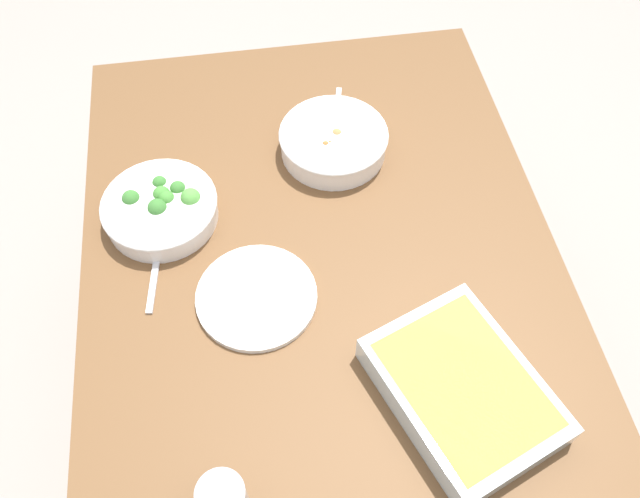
% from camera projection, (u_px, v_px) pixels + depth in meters
% --- Properties ---
extents(ground_plane, '(6.00, 6.00, 0.00)m').
position_uv_depth(ground_plane, '(320.00, 394.00, 1.85)').
color(ground_plane, '#9E9389').
extents(dining_table, '(1.20, 0.90, 0.74)m').
position_uv_depth(dining_table, '(320.00, 274.00, 1.31)').
color(dining_table, brown).
rests_on(dining_table, ground_plane).
extents(stew_bowl, '(0.23, 0.23, 0.06)m').
position_uv_depth(stew_bowl, '(333.00, 141.00, 1.35)').
color(stew_bowl, white).
rests_on(stew_bowl, dining_table).
extents(broccoli_bowl, '(0.22, 0.22, 0.07)m').
position_uv_depth(broccoli_bowl, '(161.00, 208.00, 1.26)').
color(broccoli_bowl, white).
rests_on(broccoli_bowl, dining_table).
extents(baking_dish, '(0.36, 0.31, 0.06)m').
position_uv_depth(baking_dish, '(463.00, 390.00, 1.05)').
color(baking_dish, silver).
rests_on(baking_dish, dining_table).
extents(side_plate, '(0.22, 0.22, 0.01)m').
position_uv_depth(side_plate, '(257.00, 297.00, 1.17)').
color(side_plate, white).
rests_on(side_plate, dining_table).
extents(spoon_by_stew, '(0.17, 0.06, 0.01)m').
position_uv_depth(spoon_by_stew, '(336.00, 124.00, 1.42)').
color(spoon_by_stew, silver).
rests_on(spoon_by_stew, dining_table).
extents(spoon_by_broccoli, '(0.18, 0.04, 0.01)m').
position_uv_depth(spoon_by_broccoli, '(157.00, 260.00, 1.22)').
color(spoon_by_broccoli, silver).
rests_on(spoon_by_broccoli, dining_table).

